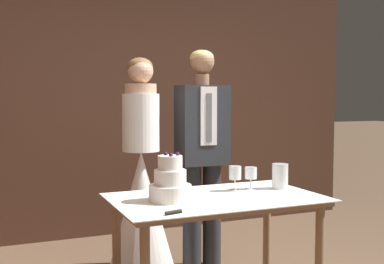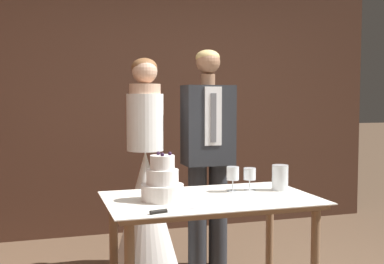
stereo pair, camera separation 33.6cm
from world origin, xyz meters
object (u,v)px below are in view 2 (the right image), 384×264
object	(u,v)px
wine_glass_middle	(233,174)
groom	(208,149)
cake_table	(210,211)
wine_glass_near	(250,175)
cake_knife	(173,210)
hurricane_candle	(280,178)
tiered_cake	(162,183)
bride	(146,197)

from	to	relation	value
wine_glass_middle	groom	xyz separation A→B (m)	(0.05, 0.65, 0.10)
cake_table	groom	size ratio (longest dim) A/B	0.75
wine_glass_near	wine_glass_middle	size ratio (longest dim) A/B	0.91
cake_knife	hurricane_candle	size ratio (longest dim) A/B	2.61
cake_knife	cake_table	bearing A→B (deg)	29.62
tiered_cake	cake_knife	bearing A→B (deg)	-92.62
tiered_cake	wine_glass_near	size ratio (longest dim) A/B	1.96
groom	cake_table	bearing A→B (deg)	-107.91
cake_table	hurricane_candle	bearing A→B (deg)	8.85
cake_table	groom	distance (m)	0.88
cake_table	tiered_cake	xyz separation A→B (m)	(-0.31, -0.00, 0.20)
bride	groom	xyz separation A→B (m)	(0.51, -0.00, 0.35)
wine_glass_middle	hurricane_candle	world-z (taller)	hurricane_candle
tiered_cake	wine_glass_near	bearing A→B (deg)	12.50
cake_table	wine_glass_middle	distance (m)	0.32
tiered_cake	wine_glass_middle	world-z (taller)	tiered_cake
wine_glass_near	groom	bearing A→B (deg)	96.82
tiered_cake	hurricane_candle	bearing A→B (deg)	5.64
cake_table	wine_glass_near	size ratio (longest dim) A/B	8.64
cake_table	cake_knife	bearing A→B (deg)	-137.03
wine_glass_middle	bride	world-z (taller)	bride
cake_table	tiered_cake	bearing A→B (deg)	-179.91
wine_glass_near	hurricane_candle	xyz separation A→B (m)	(0.20, -0.06, -0.02)
groom	tiered_cake	bearing A→B (deg)	-125.64
tiered_cake	hurricane_candle	size ratio (longest dim) A/B	1.74
hurricane_candle	bride	distance (m)	1.07
bride	cake_knife	bearing A→B (deg)	-93.66
wine_glass_middle	cake_knife	bearing A→B (deg)	-140.71
cake_table	wine_glass_middle	bearing A→B (deg)	32.55
wine_glass_near	bride	bearing A→B (deg)	132.22
hurricane_candle	bride	size ratio (longest dim) A/B	0.10
cake_table	bride	size ratio (longest dim) A/B	0.79
cake_knife	wine_glass_near	distance (m)	0.79
cake_knife	wine_glass_middle	world-z (taller)	wine_glass_middle
wine_glass_near	hurricane_candle	bearing A→B (deg)	-16.72
hurricane_candle	groom	xyz separation A→B (m)	(-0.27, 0.70, 0.13)
bride	tiered_cake	bearing A→B (deg)	-94.05
tiered_cake	wine_glass_near	world-z (taller)	tiered_cake
hurricane_candle	groom	world-z (taller)	groom
wine_glass_near	groom	size ratio (longest dim) A/B	0.09
tiered_cake	bride	size ratio (longest dim) A/B	0.18
tiered_cake	bride	bearing A→B (deg)	85.95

